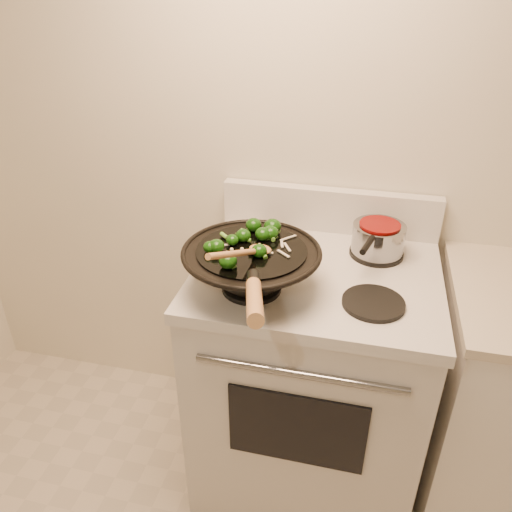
# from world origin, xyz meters

# --- Properties ---
(stove) EXTENTS (0.78, 0.67, 1.08)m
(stove) POSITION_xyz_m (-0.16, 1.17, 0.47)
(stove) COLOR silver
(stove) RESTS_ON ground
(wok) EXTENTS (0.41, 0.67, 0.24)m
(wok) POSITION_xyz_m (-0.33, 1.02, 1.00)
(wok) COLOR black
(wok) RESTS_ON stove
(stirfry) EXTENTS (0.25, 0.28, 0.05)m
(stirfry) POSITION_xyz_m (-0.35, 1.04, 1.07)
(stirfry) COLOR #103908
(stirfry) RESTS_ON wok
(wooden_spoon) EXTENTS (0.11, 0.30, 0.13)m
(wooden_spoon) POSITION_xyz_m (-0.33, 0.93, 1.10)
(wooden_spoon) COLOR #A67241
(wooden_spoon) RESTS_ON wok
(saucepan) EXTENTS (0.17, 0.28, 0.10)m
(saucepan) POSITION_xyz_m (0.02, 1.32, 0.98)
(saucepan) COLOR gray
(saucepan) RESTS_ON stove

